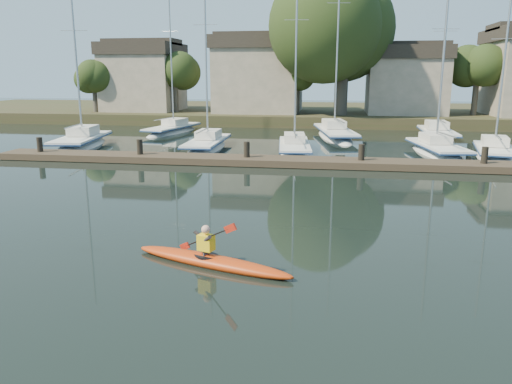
# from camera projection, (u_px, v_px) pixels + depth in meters

# --- Properties ---
(ground) EXTENTS (160.00, 160.00, 0.00)m
(ground) POSITION_uv_depth(u_px,v_px,m) (266.00, 262.00, 12.84)
(ground) COLOR black
(ground) RESTS_ON ground
(kayak) EXTENTS (4.51, 2.01, 1.46)m
(kayak) POSITION_uv_depth(u_px,v_px,m) (211.00, 259.00, 12.60)
(kayak) COLOR #B9300E
(kayak) RESTS_ON ground
(dock) EXTENTS (34.00, 2.00, 1.80)m
(dock) POSITION_uv_depth(u_px,v_px,m) (303.00, 162.00, 26.24)
(dock) COLOR #443726
(dock) RESTS_ON ground
(sailboat_0) EXTENTS (3.56, 8.42, 12.94)m
(sailboat_0) POSITION_uv_depth(u_px,v_px,m) (82.00, 149.00, 33.36)
(sailboat_0) COLOR silver
(sailboat_0) RESTS_ON ground
(sailboat_1) EXTENTS (2.25, 8.16, 13.25)m
(sailboat_1) POSITION_uv_depth(u_px,v_px,m) (207.00, 151.00, 32.34)
(sailboat_1) COLOR silver
(sailboat_1) RESTS_ON ground
(sailboat_2) EXTENTS (2.74, 8.27, 13.43)m
(sailboat_2) POSITION_uv_depth(u_px,v_px,m) (294.00, 154.00, 30.94)
(sailboat_2) COLOR silver
(sailboat_2) RESTS_ON ground
(sailboat_3) EXTENTS (3.25, 8.02, 12.58)m
(sailboat_3) POSITION_uv_depth(u_px,v_px,m) (436.00, 157.00, 30.17)
(sailboat_3) COLOR silver
(sailboat_3) RESTS_ON ground
(sailboat_4) EXTENTS (3.22, 7.05, 11.56)m
(sailboat_4) POSITION_uv_depth(u_px,v_px,m) (493.00, 160.00, 29.00)
(sailboat_4) COLOR silver
(sailboat_4) RESTS_ON ground
(sailboat_5) EXTENTS (3.36, 8.48, 13.68)m
(sailboat_5) POSITION_uv_depth(u_px,v_px,m) (173.00, 135.00, 40.97)
(sailboat_5) COLOR silver
(sailboat_5) RESTS_ON ground
(sailboat_6) EXTENTS (3.98, 10.68, 16.63)m
(sailboat_6) POSITION_uv_depth(u_px,v_px,m) (335.00, 140.00, 38.09)
(sailboat_6) COLOR silver
(sailboat_6) RESTS_ON ground
(sailboat_7) EXTENTS (2.33, 8.34, 13.38)m
(sailboat_7) POSITION_uv_depth(u_px,v_px,m) (437.00, 141.00, 37.47)
(sailboat_7) COLOR silver
(sailboat_7) RESTS_ON ground
(shore) EXTENTS (90.00, 25.25, 12.75)m
(shore) POSITION_uv_depth(u_px,v_px,m) (337.00, 89.00, 50.55)
(shore) COLOR #2E3319
(shore) RESTS_ON ground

